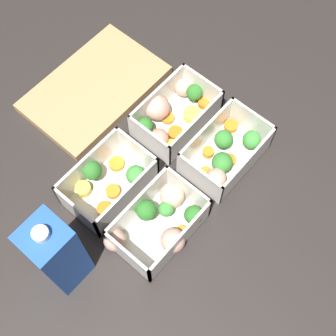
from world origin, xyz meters
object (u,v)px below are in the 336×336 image
at_px(container_near_right, 226,154).
at_px(juice_carton, 57,254).
at_px(container_far_right, 171,114).
at_px(container_near_left, 160,222).
at_px(container_far_left, 110,181).

relative_size(container_near_right, juice_carton, 0.80).
bearing_deg(container_far_right, container_near_left, -144.38).
height_order(container_near_left, container_far_left, same).
bearing_deg(juice_carton, container_near_left, -23.42).
distance_m(container_near_left, container_far_left, 0.12).
distance_m(container_near_right, container_far_right, 0.14).
bearing_deg(container_far_right, container_far_left, -177.14).
bearing_deg(juice_carton, container_far_left, 17.71).
bearing_deg(container_near_left, container_far_left, 90.79).
distance_m(container_far_right, juice_carton, 0.35).
height_order(container_near_left, container_near_right, same).
bearing_deg(container_near_left, juice_carton, 156.58).
xyz_separation_m(container_far_left, container_far_right, (0.18, 0.01, -0.00)).
relative_size(container_near_right, container_far_right, 0.95).
relative_size(container_far_right, juice_carton, 0.84).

